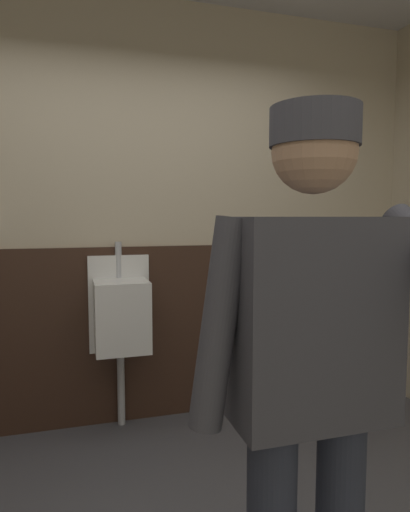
{
  "coord_description": "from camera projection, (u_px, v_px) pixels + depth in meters",
  "views": [
    {
      "loc": [
        -0.37,
        -1.45,
        1.4
      ],
      "look_at": [
        0.13,
        0.21,
        1.25
      ],
      "focal_mm": 30.93,
      "sensor_mm": 36.0,
      "label": 1
    }
  ],
  "objects": [
    {
      "name": "wall_back",
      "position": [
        130.0,
        214.0,
        3.02
      ],
      "size": [
        4.78,
        0.12,
        2.85
      ],
      "primitive_type": "cube",
      "color": "beige",
      "rests_on": "ground_plane"
    },
    {
      "name": "person",
      "position": [
        311.0,
        361.0,
        1.22
      ],
      "size": [
        0.66,
        0.6,
        1.69
      ],
      "color": "#2D3342",
      "rests_on": "ground_plane"
    },
    {
      "name": "wainscot_band_back",
      "position": [
        133.0,
        334.0,
        3.02
      ],
      "size": [
        4.18,
        0.03,
        1.2
      ],
      "primitive_type": "cube",
      "color": "#382319",
      "rests_on": "ground_plane"
    },
    {
      "name": "urinal_solo",
      "position": [
        121.0,
        314.0,
        2.84
      ],
      "size": [
        0.4,
        0.34,
        1.24
      ],
      "color": "white",
      "rests_on": "ground_plane"
    }
  ]
}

